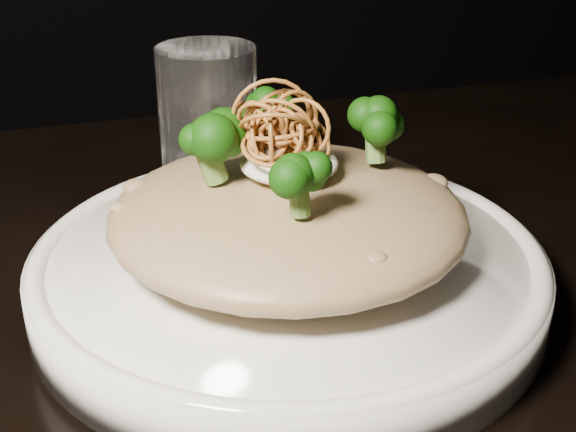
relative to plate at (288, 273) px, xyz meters
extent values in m
cube|color=black|center=(-0.05, -0.03, -0.04)|extent=(1.10, 0.80, 0.04)
cylinder|color=black|center=(0.43, 0.30, -0.41)|extent=(0.05, 0.05, 0.71)
cylinder|color=white|center=(0.00, 0.00, 0.00)|extent=(0.31, 0.31, 0.03)
ellipsoid|color=brown|center=(0.00, 0.00, 0.04)|extent=(0.21, 0.21, 0.05)
ellipsoid|color=white|center=(0.00, 0.00, 0.07)|extent=(0.06, 0.06, 0.02)
cylinder|color=white|center=(-0.02, 0.13, 0.05)|extent=(0.08, 0.08, 0.12)
camera|label=1|loc=(-0.13, -0.41, 0.25)|focal=50.00mm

